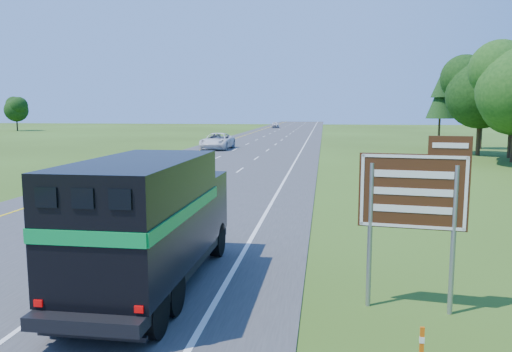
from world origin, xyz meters
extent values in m
cube|color=#38383A|center=(0.00, 50.00, 0.02)|extent=(15.00, 260.00, 0.04)
cube|color=yellow|center=(-5.50, 50.00, 0.04)|extent=(0.15, 260.00, 0.01)
cube|color=white|center=(5.50, 50.00, 0.04)|extent=(0.15, 260.00, 0.01)
cylinder|color=black|center=(2.79, 16.63, 0.55)|extent=(0.33, 1.03, 1.03)
cylinder|color=black|center=(4.75, 16.61, 0.55)|extent=(0.33, 1.03, 1.03)
cylinder|color=black|center=(2.76, 12.15, 0.55)|extent=(0.33, 1.03, 1.03)
cylinder|color=black|center=(4.71, 12.14, 0.55)|extent=(0.33, 1.03, 1.03)
cylinder|color=black|center=(2.75, 11.03, 0.55)|extent=(0.33, 1.03, 1.03)
cylinder|color=black|center=(4.71, 11.02, 0.55)|extent=(0.33, 1.03, 1.03)
cube|color=black|center=(3.75, 13.64, 0.66)|extent=(2.30, 7.48, 0.26)
cube|color=black|center=(3.77, 16.53, 1.68)|extent=(2.30, 1.70, 1.77)
cube|color=black|center=(3.78, 17.39, 2.15)|extent=(2.05, 0.07, 0.56)
cube|color=black|center=(3.74, 12.98, 2.08)|extent=(2.37, 5.43, 2.57)
cube|color=#079038|center=(3.72, 10.26, 2.21)|extent=(2.33, 0.06, 0.28)
cube|color=#079038|center=(2.56, 12.99, 2.21)|extent=(0.08, 5.41, 0.28)
cube|color=#079038|center=(4.93, 12.97, 2.21)|extent=(0.08, 5.41, 0.28)
cube|color=black|center=(3.02, 10.27, 2.94)|extent=(0.42, 0.04, 0.37)
cube|color=black|center=(3.72, 10.26, 2.94)|extent=(0.42, 0.04, 0.37)
cube|color=black|center=(4.42, 10.25, 2.94)|extent=(0.42, 0.04, 0.37)
cube|color=black|center=(3.72, 10.37, 0.32)|extent=(2.15, 0.13, 0.09)
cube|color=#B20505|center=(2.74, 10.27, 0.94)|extent=(0.17, 0.04, 0.13)
cube|color=#B20505|center=(4.70, 10.25, 0.94)|extent=(0.17, 0.04, 0.13)
imported|color=white|center=(-3.90, 56.62, 0.94)|extent=(3.09, 6.50, 1.79)
imported|color=silver|center=(-3.67, 120.38, 0.76)|extent=(2.01, 4.35, 1.44)
cylinder|color=gray|center=(9.02, 13.33, 1.66)|extent=(0.11, 0.11, 3.33)
cylinder|color=gray|center=(10.78, 13.09, 1.66)|extent=(0.11, 0.11, 3.33)
cube|color=#3E1D0D|center=(9.90, 13.21, 2.72)|extent=(2.32, 0.37, 1.66)
cube|color=#3E1D0D|center=(10.62, 13.12, 3.75)|extent=(0.89, 0.18, 0.40)
cube|color=white|center=(9.90, 13.17, 2.72)|extent=(2.20, 0.30, 1.60)
cube|color=white|center=(9.61, 10.10, 0.75)|extent=(0.08, 0.04, 0.11)
camera|label=1|loc=(7.96, 2.05, 4.52)|focal=35.00mm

